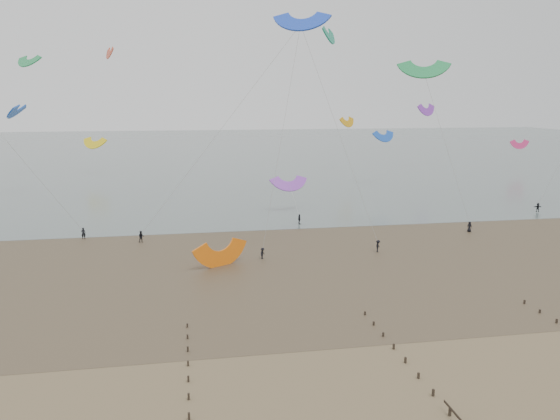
{
  "coord_description": "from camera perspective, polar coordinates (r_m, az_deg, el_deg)",
  "views": [
    {
      "loc": [
        -13.64,
        -38.37,
        21.81
      ],
      "look_at": [
        -2.08,
        28.0,
        8.0
      ],
      "focal_mm": 35.0,
      "sensor_mm": 36.0,
      "label": 1
    }
  ],
  "objects": [
    {
      "name": "ground",
      "position": [
        46.19,
        8.91,
        -16.74
      ],
      "size": [
        500.0,
        500.0,
        0.0
      ],
      "primitive_type": "plane",
      "color": "brown",
      "rests_on": "ground"
    },
    {
      "name": "kitesurfer_lead",
      "position": [
        91.55,
        -19.86,
        -2.3
      ],
      "size": [
        0.69,
        0.47,
        1.86
      ],
      "primitive_type": "imported",
      "rotation": [
        0.0,
        0.0,
        3.17
      ],
      "color": "black",
      "rests_on": "ground"
    },
    {
      "name": "kitesurfers",
      "position": [
        91.96,
        9.88,
        -1.75
      ],
      "size": [
        130.1,
        23.5,
        1.83
      ],
      "color": "black",
      "rests_on": "ground"
    },
    {
      "name": "kites_airborne",
      "position": [
        127.7,
        -11.96,
        11.03
      ],
      "size": [
        247.63,
        116.6,
        35.1
      ],
      "color": "#8C1658",
      "rests_on": "ground"
    },
    {
      "name": "sea_and_shore",
      "position": [
        76.57,
        -2.31,
        -4.97
      ],
      "size": [
        500.0,
        665.0,
        0.03
      ],
      "color": "#475654",
      "rests_on": "ground"
    },
    {
      "name": "grounded_kite",
      "position": [
        73.13,
        -6.16,
        -5.84
      ],
      "size": [
        8.71,
        8.14,
        3.82
      ],
      "primitive_type": null,
      "rotation": [
        1.54,
        0.0,
        0.52
      ],
      "color": "orange",
      "rests_on": "ground"
    }
  ]
}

